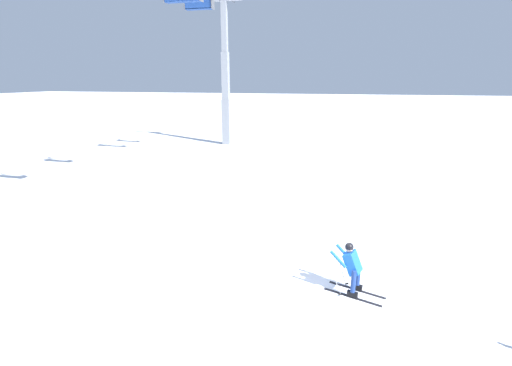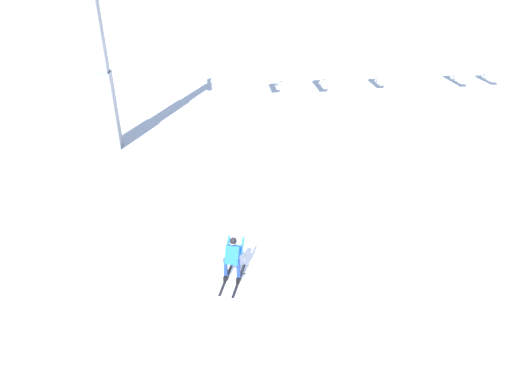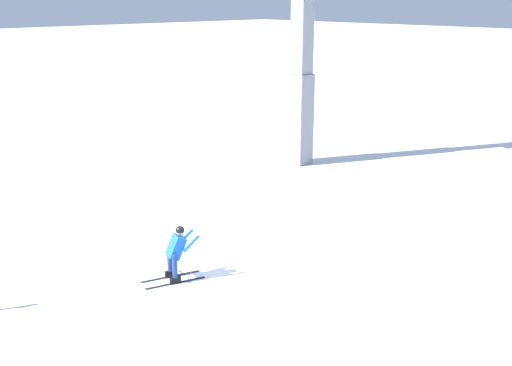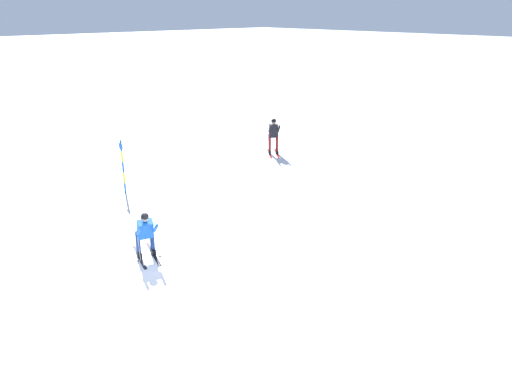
# 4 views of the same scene
# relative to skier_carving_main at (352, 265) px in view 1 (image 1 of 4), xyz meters

# --- Properties ---
(ground_plane) EXTENTS (260.00, 260.00, 0.00)m
(ground_plane) POSITION_rel_skier_carving_main_xyz_m (0.04, 0.67, -0.82)
(ground_plane) COLOR white
(skier_carving_main) EXTENTS (1.02, 1.65, 1.56)m
(skier_carving_main) POSITION_rel_skier_carving_main_xyz_m (0.00, 0.00, 0.00)
(skier_carving_main) COLOR black
(skier_carving_main) RESTS_ON ground_plane
(lift_tower_far) EXTENTS (0.67, 3.02, 12.17)m
(lift_tower_far) POSITION_rel_skier_carving_main_xyz_m (21.28, 10.64, 4.34)
(lift_tower_far) COLOR gray
(lift_tower_far) RESTS_ON ground_plane
(chairlift_seat_farthest) EXTENTS (0.61, 2.00, 1.96)m
(chairlift_seat_farthest) POSITION_rel_skier_carving_main_xyz_m (15.99, 10.64, 9.60)
(chairlift_seat_farthest) COLOR black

